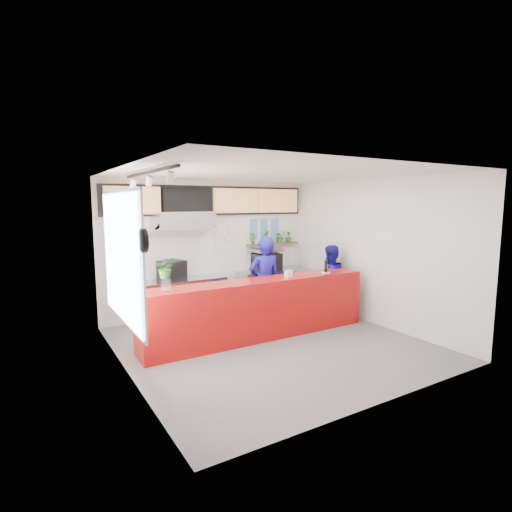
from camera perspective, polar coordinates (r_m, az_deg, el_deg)
name	(u,v)px	position (r m, az deg, el deg)	size (l,w,h in m)	color
floor	(271,344)	(7.31, 2.21, -12.42)	(5.00, 5.00, 0.00)	slate
ceiling	(272,173)	(6.89, 2.34, 11.73)	(5.00, 5.00, 0.00)	silver
wall_back	(211,247)	(9.12, -6.39, 1.25)	(5.00, 5.00, 0.00)	white
wall_left	(125,274)	(5.96, -18.25, -2.48)	(5.00, 5.00, 0.00)	white
wall_right	(373,252)	(8.56, 16.40, 0.57)	(5.00, 5.00, 0.00)	white
service_counter	(260,309)	(7.47, 0.53, -7.56)	(4.50, 0.60, 1.10)	#A90D0C
cream_band	(211,198)	(9.05, -6.46, 8.17)	(5.00, 0.02, 0.80)	beige
prep_bench	(184,299)	(8.72, -10.26, -6.13)	(1.80, 0.60, 0.90)	#B2B5BA
panini_oven	(172,270)	(8.51, -11.93, -2.02)	(0.46, 0.46, 0.41)	black
extraction_hood	(183,220)	(8.44, -10.41, 5.08)	(1.20, 0.70, 0.35)	#B2B5BA
hood_lip	(183,230)	(8.45, -10.38, 3.73)	(1.20, 0.70, 0.08)	#B2B5BA
right_bench	(273,288)	(9.75, 2.51, -4.55)	(1.80, 0.60, 0.90)	#B2B5BA
espresso_machine	(267,262)	(9.53, 1.54, -0.84)	(0.63, 0.45, 0.41)	black
espresso_tray	(267,250)	(9.49, 1.54, 0.82)	(0.67, 0.47, 0.06)	#A3A4AA
herb_shelf	(273,244)	(9.81, 2.39, 1.73)	(1.40, 0.18, 0.04)	brown
menu_board_far_left	(133,200)	(8.37, -17.19, 7.59)	(1.10, 0.10, 0.55)	tan
menu_board_mid_left	(188,201)	(8.72, -9.71, 7.81)	(1.10, 0.10, 0.55)	black
menu_board_mid_right	(236,201)	(9.21, -2.91, 7.89)	(1.10, 0.10, 0.55)	tan
menu_board_far_right	(278,201)	(9.81, 3.13, 7.88)	(1.10, 0.10, 0.55)	tan
soffit	(211,201)	(9.03, -6.38, 7.86)	(4.80, 0.04, 0.65)	black
window_pane	(121,258)	(6.23, -18.68, -0.22)	(0.04, 2.20, 1.90)	silver
window_frame	(123,258)	(6.23, -18.50, -0.21)	(0.03, 2.30, 2.00)	#B2B5BA
wall_clock_rim	(143,241)	(5.04, -15.78, 2.13)	(0.30, 0.30, 0.05)	black
wall_clock_face	(146,240)	(5.04, -15.45, 2.15)	(0.26, 0.26, 0.02)	white
track_rail	(149,172)	(5.99, -15.04, 11.51)	(0.05, 2.40, 0.04)	black
dec_plate_a	(218,236)	(9.13, -5.47, 2.84)	(0.24, 0.24, 0.03)	silver
dec_plate_b	(230,240)	(9.27, -3.79, 2.31)	(0.24, 0.24, 0.03)	silver
dec_plate_c	(218,249)	(9.16, -5.45, 0.97)	(0.24, 0.24, 0.03)	silver
dec_plate_d	(231,229)	(9.28, -3.53, 3.87)	(0.24, 0.24, 0.03)	silver
photo_frame_a	(253,224)	(9.57, -0.37, 4.60)	(0.20, 0.02, 0.25)	#598CBF
photo_frame_b	(264,224)	(9.73, 1.16, 4.65)	(0.20, 0.02, 0.25)	#598CBF
photo_frame_c	(274,223)	(9.89, 2.63, 4.69)	(0.20, 0.02, 0.25)	#598CBF
photo_frame_d	(253,234)	(9.59, -0.37, 3.11)	(0.20, 0.02, 0.25)	#598CBF
photo_frame_e	(264,234)	(9.74, 1.15, 3.18)	(0.20, 0.02, 0.25)	#598CBF
photo_frame_f	(274,233)	(9.90, 2.62, 3.24)	(0.20, 0.02, 0.25)	#598CBF
staff_center	(264,283)	(7.98, 1.21, -3.85)	(0.67, 0.44, 1.84)	navy
staff_right	(330,280)	(9.02, 10.47, -3.46)	(0.77, 0.60, 1.58)	navy
herb_a	(253,238)	(9.49, -0.46, 2.54)	(0.15, 0.10, 0.29)	#235D20
herb_b	(265,237)	(9.67, 1.35, 2.74)	(0.18, 0.14, 0.32)	#235D20
herb_c	(280,236)	(9.91, 3.42, 2.81)	(0.28, 0.24, 0.31)	#235D20
herb_d	(289,237)	(10.06, 4.67, 2.75)	(0.15, 0.14, 0.27)	#235D20
glass_vase	(166,286)	(6.49, -12.70, -4.21)	(0.16, 0.16, 0.19)	silver
basil_vase	(166,268)	(6.44, -12.78, -1.63)	(0.31, 0.27, 0.34)	#235D20
napkin_holder	(289,274)	(7.63, 4.67, -2.55)	(0.14, 0.09, 0.12)	silver
white_plate	(326,273)	(8.17, 9.93, -2.36)	(0.18, 0.18, 0.01)	silver
pepper_mill	(326,266)	(8.15, 9.95, -1.46)	(0.06, 0.06, 0.24)	black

